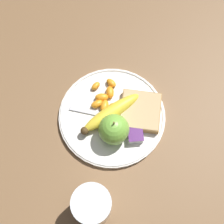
{
  "coord_description": "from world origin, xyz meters",
  "views": [
    {
      "loc": [
        -0.29,
        0.02,
        0.74
      ],
      "look_at": [
        0.0,
        0.0,
        0.03
      ],
      "focal_mm": 50.0,
      "sensor_mm": 36.0,
      "label": 1
    }
  ],
  "objects_px": {
    "juice_glass": "(92,206)",
    "fork": "(111,116)",
    "apple": "(112,129)",
    "plate": "(112,116)",
    "bread_slice": "(140,112)",
    "jam_packet": "(135,134)",
    "banana": "(110,115)"
  },
  "relations": [
    {
      "from": "apple",
      "to": "fork",
      "type": "xyz_separation_m",
      "value": [
        0.05,
        -0.0,
        -0.03
      ]
    },
    {
      "from": "apple",
      "to": "jam_packet",
      "type": "height_order",
      "value": "apple"
    },
    {
      "from": "bread_slice",
      "to": "fork",
      "type": "xyz_separation_m",
      "value": [
        -0.0,
        0.07,
        -0.01
      ]
    },
    {
      "from": "bread_slice",
      "to": "fork",
      "type": "bearing_deg",
      "value": 91.04
    },
    {
      "from": "plate",
      "to": "bread_slice",
      "type": "bearing_deg",
      "value": -92.12
    },
    {
      "from": "plate",
      "to": "apple",
      "type": "bearing_deg",
      "value": 175.26
    },
    {
      "from": "juice_glass",
      "to": "jam_packet",
      "type": "relative_size",
      "value": 2.21
    },
    {
      "from": "juice_glass",
      "to": "fork",
      "type": "distance_m",
      "value": 0.22
    },
    {
      "from": "apple",
      "to": "jam_packet",
      "type": "bearing_deg",
      "value": -96.87
    },
    {
      "from": "banana",
      "to": "fork",
      "type": "distance_m",
      "value": 0.02
    },
    {
      "from": "bread_slice",
      "to": "jam_packet",
      "type": "relative_size",
      "value": 2.73
    },
    {
      "from": "apple",
      "to": "jam_packet",
      "type": "xyz_separation_m",
      "value": [
        -0.01,
        -0.06,
        -0.03
      ]
    },
    {
      "from": "apple",
      "to": "fork",
      "type": "height_order",
      "value": "apple"
    },
    {
      "from": "banana",
      "to": "fork",
      "type": "height_order",
      "value": "banana"
    },
    {
      "from": "plate",
      "to": "banana",
      "type": "height_order",
      "value": "banana"
    },
    {
      "from": "fork",
      "to": "jam_packet",
      "type": "relative_size",
      "value": 3.97
    },
    {
      "from": "apple",
      "to": "jam_packet",
      "type": "distance_m",
      "value": 0.06
    },
    {
      "from": "fork",
      "to": "apple",
      "type": "bearing_deg",
      "value": -72.84
    },
    {
      "from": "apple",
      "to": "bread_slice",
      "type": "distance_m",
      "value": 0.09
    },
    {
      "from": "banana",
      "to": "bread_slice",
      "type": "distance_m",
      "value": 0.08
    },
    {
      "from": "apple",
      "to": "bread_slice",
      "type": "xyz_separation_m",
      "value": [
        0.05,
        -0.08,
        -0.03
      ]
    },
    {
      "from": "banana",
      "to": "bread_slice",
      "type": "xyz_separation_m",
      "value": [
        0.0,
        -0.08,
        -0.01
      ]
    },
    {
      "from": "fork",
      "to": "jam_packet",
      "type": "bearing_deg",
      "value": -26.66
    },
    {
      "from": "plate",
      "to": "juice_glass",
      "type": "relative_size",
      "value": 2.72
    },
    {
      "from": "apple",
      "to": "banana",
      "type": "relative_size",
      "value": 0.51
    },
    {
      "from": "bread_slice",
      "to": "banana",
      "type": "bearing_deg",
      "value": 92.13
    },
    {
      "from": "plate",
      "to": "bread_slice",
      "type": "height_order",
      "value": "bread_slice"
    },
    {
      "from": "plate",
      "to": "bread_slice",
      "type": "distance_m",
      "value": 0.07
    },
    {
      "from": "juice_glass",
      "to": "bread_slice",
      "type": "height_order",
      "value": "juice_glass"
    },
    {
      "from": "plate",
      "to": "juice_glass",
      "type": "xyz_separation_m",
      "value": [
        -0.22,
        0.06,
        0.04
      ]
    },
    {
      "from": "juice_glass",
      "to": "fork",
      "type": "height_order",
      "value": "juice_glass"
    },
    {
      "from": "plate",
      "to": "juice_glass",
      "type": "bearing_deg",
      "value": 164.5
    }
  ]
}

